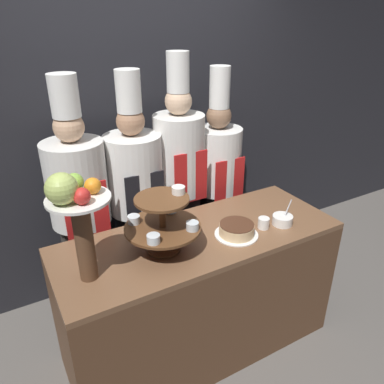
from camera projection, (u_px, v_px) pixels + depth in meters
name	position (u px, v px, depth m)	size (l,w,h in m)	color
ground_plane	(226.00, 378.00, 2.39)	(14.00, 14.00, 0.00)	#5B5651
wall_back	(132.00, 116.00, 2.86)	(10.00, 0.06, 2.80)	#232328
buffet_counter	(199.00, 293.00, 2.46)	(1.76, 0.67, 0.89)	brown
tiered_stand	(163.00, 221.00, 2.06)	(0.43, 0.43, 0.37)	brown
fruit_pedestal	(75.00, 209.00, 1.73)	(0.30, 0.30, 0.60)	brown
cake_round	(237.00, 230.00, 2.26)	(0.27, 0.27, 0.08)	white
cup_white	(264.00, 223.00, 2.33)	(0.07, 0.07, 0.07)	white
serving_bowl_near	(282.00, 220.00, 2.38)	(0.13, 0.13, 0.16)	white
chef_left	(80.00, 203.00, 2.51)	(0.40, 0.40, 1.80)	#38332D
chef_center_left	(136.00, 192.00, 2.69)	(0.40, 0.40, 1.80)	black
chef_center_right	(180.00, 175.00, 2.82)	(0.37, 0.37, 1.89)	#28282D
chef_right	(217.00, 176.00, 3.01)	(0.37, 0.37, 1.78)	black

